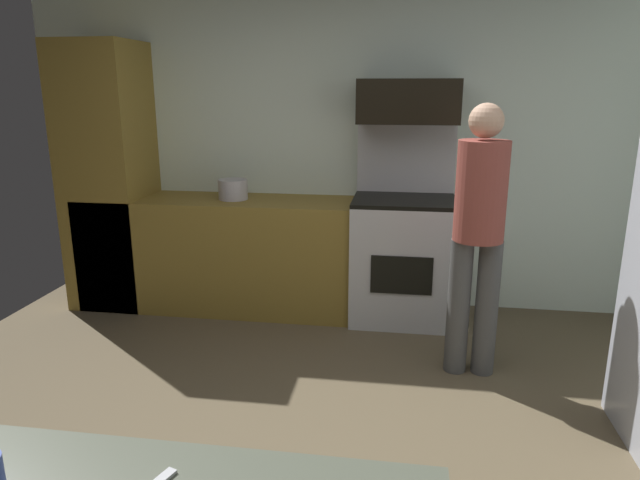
% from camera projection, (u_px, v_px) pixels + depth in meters
% --- Properties ---
extents(ground_plane, '(5.20, 4.80, 0.02)m').
position_uv_depth(ground_plane, '(294.00, 472.00, 2.67)').
color(ground_plane, brown).
extents(wall_back, '(5.20, 0.12, 2.60)m').
position_uv_depth(wall_back, '(348.00, 145.00, 4.56)').
color(wall_back, silver).
rests_on(wall_back, ground).
extents(lower_cabinet_run, '(2.40, 0.60, 0.90)m').
position_uv_depth(lower_cabinet_run, '(232.00, 254.00, 4.57)').
color(lower_cabinet_run, olive).
rests_on(lower_cabinet_run, ground).
extents(cabinet_column, '(0.60, 0.60, 2.10)m').
position_uv_depth(cabinet_column, '(109.00, 177.00, 4.56)').
color(cabinet_column, olive).
rests_on(cabinet_column, ground).
extents(oven_range, '(0.76, 0.65, 1.49)m').
position_uv_depth(oven_range, '(402.00, 254.00, 4.35)').
color(oven_range, '#BDBCBF').
rests_on(oven_range, ground).
extents(microwave, '(0.74, 0.38, 0.32)m').
position_uv_depth(microwave, '(408.00, 101.00, 4.14)').
color(microwave, black).
rests_on(microwave, oven_range).
extents(person_cook, '(0.31, 0.30, 1.67)m').
position_uv_depth(person_cook, '(478.00, 228.00, 3.37)').
color(person_cook, '#4B4B4B').
rests_on(person_cook, ground).
extents(stock_pot, '(0.23, 0.23, 0.16)m').
position_uv_depth(stock_pot, '(233.00, 189.00, 4.43)').
color(stock_pot, '#B4AFB8').
rests_on(stock_pot, lower_cabinet_run).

